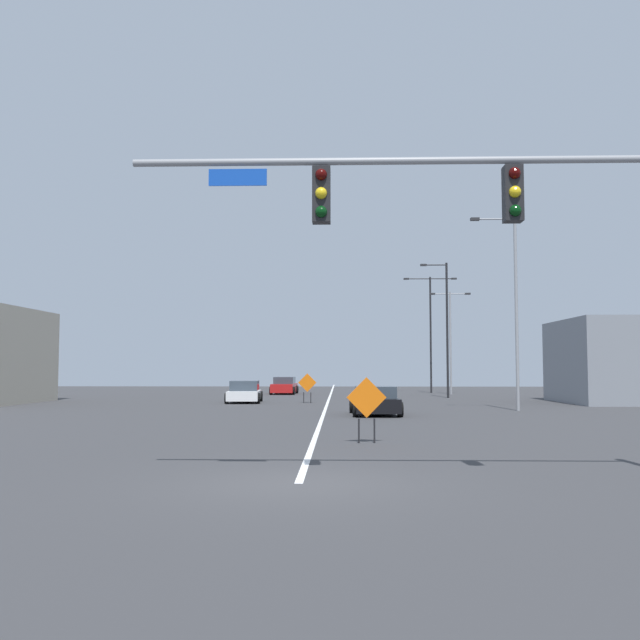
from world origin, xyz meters
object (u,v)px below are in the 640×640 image
object	(u,v)px
car_red_approaching	(284,386)
street_lamp_far_right	(513,303)
street_lamp_near_left	(431,324)
car_black_near	(375,402)
street_lamp_near_right	(445,324)
construction_sign_median_far	(307,384)
street_lamp_far_left	(450,334)
construction_sign_median_near	(367,401)
car_white_mid	(244,392)
traffic_signal_assembly	(513,221)

from	to	relation	value
car_red_approaching	street_lamp_far_right	bearing A→B (deg)	-58.78
street_lamp_near_left	car_black_near	xyz separation A→B (m)	(-6.06, -27.70, -5.15)
car_red_approaching	car_black_near	bearing A→B (deg)	-76.33
street_lamp_near_right	car_red_approaching	bearing A→B (deg)	149.78
construction_sign_median_far	street_lamp_near_left	bearing A→B (deg)	60.73
street_lamp_far_left	construction_sign_median_near	size ratio (longest dim) A/B	4.42
car_white_mid	traffic_signal_assembly	bearing A→B (deg)	-73.17
street_lamp_near_right	car_red_approaching	size ratio (longest dim) A/B	2.16
car_red_approaching	street_lamp_near_right	bearing A→B (deg)	-30.22
street_lamp_near_right	car_black_near	bearing A→B (deg)	-108.07
street_lamp_far_right	car_white_mid	xyz separation A→B (m)	(-14.42, 7.76, -4.69)
car_white_mid	car_black_near	size ratio (longest dim) A/B	1.02
street_lamp_near_left	car_black_near	distance (m)	28.82
traffic_signal_assembly	street_lamp_near_left	size ratio (longest dim) A/B	1.11
car_red_approaching	car_black_near	xyz separation A→B (m)	(6.05, -24.88, -0.04)
construction_sign_median_near	street_lamp_near_left	bearing A→B (deg)	80.12
street_lamp_far_left	street_lamp_near_right	xyz separation A→B (m)	(-1.37, -6.64, 0.38)
traffic_signal_assembly	car_white_mid	bearing A→B (deg)	106.83
street_lamp_near_right	construction_sign_median_near	xyz separation A→B (m)	(-6.68, -29.75, -4.03)
traffic_signal_assembly	street_lamp_far_left	xyz separation A→B (m)	(5.58, 43.39, -0.02)
street_lamp_far_left	car_white_mid	xyz separation A→B (m)	(-14.62, -13.53, -4.19)
street_lamp_far_right	car_red_approaching	xyz separation A→B (m)	(-13.09, 21.59, -4.68)
street_lamp_far_left	car_black_near	xyz separation A→B (m)	(-7.23, -24.58, -4.21)
traffic_signal_assembly	street_lamp_far_left	size ratio (longest dim) A/B	1.32
car_black_near	car_red_approaching	bearing A→B (deg)	103.67
traffic_signal_assembly	construction_sign_median_far	xyz separation A→B (m)	(-5.18, 29.38, -3.71)
street_lamp_far_left	street_lamp_near_right	world-z (taller)	street_lamp_near_right
street_lamp_near_left	construction_sign_median_far	world-z (taller)	street_lamp_near_left
street_lamp_far_left	construction_sign_median_far	size ratio (longest dim) A/B	4.60
construction_sign_median_far	car_black_near	world-z (taller)	construction_sign_median_far
construction_sign_median_near	car_black_near	xyz separation A→B (m)	(0.82, 11.80, -0.57)
traffic_signal_assembly	construction_sign_median_near	world-z (taller)	traffic_signal_assembly
construction_sign_median_near	car_red_approaching	distance (m)	37.06
street_lamp_far_right	street_lamp_near_left	world-z (taller)	street_lamp_near_left
street_lamp_far_left	car_red_approaching	distance (m)	13.92
street_lamp_near_left	construction_sign_median_far	xyz separation A→B (m)	(-9.60, -17.13, -4.63)
construction_sign_median_near	car_white_mid	bearing A→B (deg)	106.03
street_lamp_far_right	car_black_near	world-z (taller)	street_lamp_far_right
street_lamp_far_right	street_lamp_near_right	xyz separation A→B (m)	(-1.18, 14.66, -0.12)
street_lamp_near_left	construction_sign_median_near	distance (m)	40.36
street_lamp_far_right	traffic_signal_assembly	bearing A→B (deg)	-103.71
car_black_near	car_white_mid	bearing A→B (deg)	123.77
car_red_approaching	car_black_near	size ratio (longest dim) A/B	1.08
car_black_near	street_lamp_near_left	bearing A→B (deg)	77.66
street_lamp_far_right	street_lamp_near_right	size ratio (longest dim) A/B	1.02
car_white_mid	car_black_near	bearing A→B (deg)	-56.23
construction_sign_median_far	car_white_mid	world-z (taller)	construction_sign_median_far
street_lamp_far_right	street_lamp_far_left	distance (m)	21.30
traffic_signal_assembly	street_lamp_far_right	xyz separation A→B (m)	(5.39, 22.10, 0.49)
street_lamp_far_left	street_lamp_far_right	bearing A→B (deg)	-90.52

